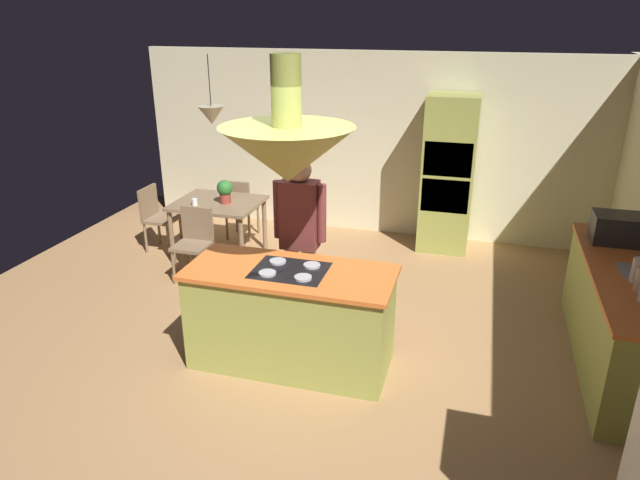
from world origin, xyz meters
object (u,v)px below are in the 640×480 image
at_px(kitchen_island, 291,317).
at_px(chair_by_back_wall, 240,205).
at_px(chair_facing_island, 194,239).
at_px(microwave_on_counter, 618,228).
at_px(dining_table, 218,209).
at_px(canister_tea, 638,270).
at_px(oven_tower, 448,174).
at_px(cup_on_table, 195,202).
at_px(person_at_island, 300,233).
at_px(potted_plant_on_table, 225,190).
at_px(chair_at_corner, 156,214).

xyz_separation_m(kitchen_island, chair_by_back_wall, (-1.70, 2.77, 0.03)).
bearing_deg(chair_facing_island, microwave_on_counter, 0.98).
relative_size(kitchen_island, dining_table, 1.70).
distance_m(chair_by_back_wall, canister_tea, 5.07).
xyz_separation_m(oven_tower, cup_on_table, (-3.00, -1.37, -0.23)).
distance_m(person_at_island, canister_tea, 2.97).
xyz_separation_m(dining_table, potted_plant_on_table, (0.12, -0.02, 0.27)).
xyz_separation_m(chair_facing_island, microwave_on_counter, (4.54, 0.08, 0.57)).
bearing_deg(canister_tea, chair_by_back_wall, 154.14).
bearing_deg(potted_plant_on_table, oven_tower, 23.53).
xyz_separation_m(person_at_island, cup_on_table, (-1.78, 1.20, -0.22)).
xyz_separation_m(dining_table, chair_facing_island, (0.00, -0.67, -0.16)).
bearing_deg(kitchen_island, canister_tea, 11.41).
bearing_deg(canister_tea, chair_at_corner, 164.37).
height_order(dining_table, chair_at_corner, chair_at_corner).
bearing_deg(chair_by_back_wall, person_at_island, 126.85).
bearing_deg(chair_at_corner, chair_facing_island, -126.27).
height_order(oven_tower, potted_plant_on_table, oven_tower).
relative_size(person_at_island, chair_at_corner, 2.04).
relative_size(potted_plant_on_table, canister_tea, 1.42).
xyz_separation_m(potted_plant_on_table, microwave_on_counter, (4.42, -0.57, 0.15)).
relative_size(cup_on_table, canister_tea, 0.43).
bearing_deg(chair_facing_island, person_at_island, -25.59).
distance_m(oven_tower, person_at_island, 2.85).
distance_m(cup_on_table, microwave_on_counter, 4.77).
distance_m(kitchen_island, chair_at_corner, 3.36).
bearing_deg(oven_tower, chair_at_corner, -162.91).
height_order(kitchen_island, cup_on_table, kitchen_island).
relative_size(chair_by_back_wall, cup_on_table, 9.67).
xyz_separation_m(oven_tower, chair_facing_island, (-2.80, -1.82, -0.53)).
height_order(oven_tower, chair_facing_island, oven_tower).
height_order(chair_by_back_wall, potted_plant_on_table, potted_plant_on_table).
xyz_separation_m(potted_plant_on_table, cup_on_table, (-0.33, -0.20, -0.12)).
height_order(chair_at_corner, potted_plant_on_table, potted_plant_on_table).
distance_m(oven_tower, dining_table, 3.05).
bearing_deg(kitchen_island, chair_by_back_wall, 121.50).
distance_m(person_at_island, chair_at_corner, 2.92).
bearing_deg(cup_on_table, chair_facing_island, -65.57).
height_order(chair_facing_island, cup_on_table, chair_facing_island).
bearing_deg(oven_tower, chair_by_back_wall, -170.49).
bearing_deg(potted_plant_on_table, kitchen_island, -52.80).
bearing_deg(microwave_on_counter, person_at_island, -164.32).
bearing_deg(cup_on_table, chair_by_back_wall, 77.27).
height_order(chair_by_back_wall, cup_on_table, chair_by_back_wall).
xyz_separation_m(canister_tea, microwave_on_counter, (0.00, 0.93, 0.03)).
distance_m(kitchen_island, cup_on_table, 2.69).
bearing_deg(dining_table, chair_by_back_wall, 90.00).
relative_size(dining_table, chair_facing_island, 1.24).
distance_m(chair_facing_island, canister_tea, 4.65).
bearing_deg(potted_plant_on_table, microwave_on_counter, -7.40).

